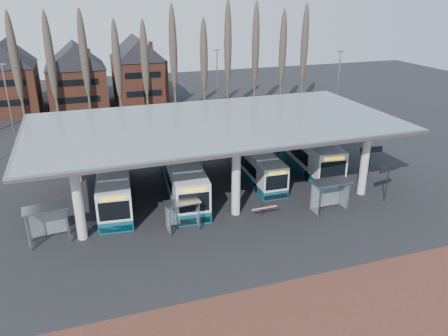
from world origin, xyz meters
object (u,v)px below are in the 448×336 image
object	(u,v)px
shelter_1	(182,209)
bus_2	(254,163)
bus_0	(115,182)
shelter_0	(46,216)
shelter_2	(330,189)
bus_1	(181,174)
bus_3	(304,149)

from	to	relation	value
shelter_1	bus_2	bearing A→B (deg)	37.78
bus_0	shelter_1	world-z (taller)	bus_0
bus_0	bus_2	distance (m)	13.39
shelter_0	shelter_2	distance (m)	21.64
shelter_0	shelter_2	world-z (taller)	shelter_2
bus_1	shelter_1	distance (m)	6.92
bus_0	shelter_1	distance (m)	8.34
bus_1	shelter_2	xyz separation A→B (m)	(10.39, -7.85, 0.43)
bus_0	bus_1	bearing A→B (deg)	1.43
bus_3	bus_0	bearing A→B (deg)	-168.38
shelter_2	bus_0	bearing A→B (deg)	153.86
bus_0	shelter_2	size ratio (longest dim) A/B	3.94
bus_1	bus_2	distance (m)	7.63
shelter_1	bus_0	bearing A→B (deg)	117.80
bus_1	shelter_1	world-z (taller)	bus_1
bus_1	bus_3	world-z (taller)	bus_3
bus_2	bus_1	bearing A→B (deg)	-169.57
bus_1	shelter_0	xyz separation A→B (m)	(-11.11, -5.34, 0.38)
bus_2	shelter_0	distance (m)	19.74
bus_0	shelter_0	world-z (taller)	bus_0
bus_2	shelter_0	world-z (taller)	bus_2
bus_1	shelter_0	distance (m)	12.33
bus_0	shelter_0	bearing A→B (deg)	-126.89
bus_3	shelter_2	bearing A→B (deg)	-101.62
shelter_1	shelter_2	xyz separation A→B (m)	(11.96, -1.11, 0.33)
bus_0	shelter_0	distance (m)	7.83
shelter_1	shelter_2	distance (m)	12.01
bus_3	shelter_2	world-z (taller)	bus_3
shelter_0	shelter_1	world-z (taller)	shelter_0
bus_1	bus_3	size ratio (longest dim) A/B	0.96
bus_0	bus_2	bearing A→B (deg)	8.48
bus_0	bus_3	distance (m)	19.54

